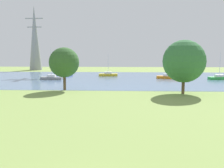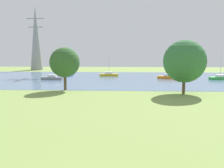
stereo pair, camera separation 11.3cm
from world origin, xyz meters
name	(u,v)px [view 1 (the left image)]	position (x,y,z in m)	size (l,w,h in m)	color
ground_plane	(110,100)	(0.00, 22.00, 0.00)	(160.00, 160.00, 0.00)	#7F994C
water_surface	(118,78)	(0.00, 50.00, 0.01)	(140.00, 40.00, 0.02)	slate
sailboat_yellow	(108,74)	(-2.62, 55.80, 0.45)	(4.89, 1.81, 5.44)	yellow
sailboat_gray	(52,78)	(-14.53, 46.05, 0.46)	(4.87, 1.74, 7.08)	gray
sailboat_green	(219,78)	(22.81, 48.45, 0.45)	(5.00, 2.38, 5.98)	green
sailboat_blue	(63,73)	(-14.96, 58.31, 0.44)	(5.02, 2.65, 5.29)	blue
sailboat_orange	(167,77)	(11.52, 49.69, 0.47)	(5.03, 2.80, 7.71)	orange
tree_east_far	(64,63)	(-7.76, 30.51, 4.34)	(4.71, 4.71, 6.71)	brown
tree_east_near	(184,61)	(10.12, 27.89, 4.63)	(6.05, 6.05, 7.67)	brown
electricity_pylon	(35,38)	(-30.43, 79.86, 11.37)	(6.40, 4.40, 22.72)	gray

